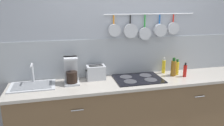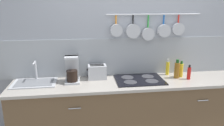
{
  "view_description": "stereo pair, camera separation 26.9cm",
  "coord_description": "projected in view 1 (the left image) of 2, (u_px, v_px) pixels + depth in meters",
  "views": [
    {
      "loc": [
        -0.93,
        -2.52,
        1.87
      ],
      "look_at": [
        -0.31,
        0.0,
        1.15
      ],
      "focal_mm": 35.0,
      "sensor_mm": 36.0,
      "label": 1
    },
    {
      "loc": [
        -0.66,
        -2.57,
        1.87
      ],
      "look_at": [
        -0.31,
        0.0,
        1.15
      ],
      "focal_mm": 35.0,
      "sensor_mm": 36.0,
      "label": 2
    }
  ],
  "objects": [
    {
      "name": "sink_basin",
      "position": [
        33.0,
        85.0,
        2.62
      ],
      "size": [
        0.53,
        0.35,
        0.26
      ],
      "color": "#B7BABF",
      "rests_on": "countertop"
    },
    {
      "name": "countertop",
      "position": [
        135.0,
        82.0,
        2.83
      ],
      "size": [
        3.16,
        0.57,
        0.03
      ],
      "color": "#A59E93",
      "rests_on": "cabinet_base"
    },
    {
      "name": "bottle_vinegar",
      "position": [
        177.0,
        68.0,
        3.04
      ],
      "size": [
        0.06,
        0.06,
        0.22
      ],
      "color": "yellow",
      "rests_on": "countertop"
    },
    {
      "name": "toaster",
      "position": [
        96.0,
        72.0,
        2.86
      ],
      "size": [
        0.26,
        0.17,
        0.19
      ],
      "color": "#B7BABF",
      "rests_on": "countertop"
    },
    {
      "name": "coffee_maker",
      "position": [
        71.0,
        72.0,
        2.71
      ],
      "size": [
        0.18,
        0.22,
        0.33
      ],
      "color": "#B7BABF",
      "rests_on": "countertop"
    },
    {
      "name": "cooktop",
      "position": [
        138.0,
        79.0,
        2.88
      ],
      "size": [
        0.62,
        0.46,
        0.01
      ],
      "color": "black",
      "rests_on": "countertop"
    },
    {
      "name": "cabinet_base",
      "position": [
        135.0,
        113.0,
        2.95
      ],
      "size": [
        3.12,
        0.55,
        0.86
      ],
      "color": "brown",
      "rests_on": "ground_plane"
    },
    {
      "name": "bottle_sesame_oil",
      "position": [
        173.0,
        68.0,
        2.98
      ],
      "size": [
        0.07,
        0.07,
        0.25
      ],
      "color": "#8C5919",
      "rests_on": "countertop"
    },
    {
      "name": "bottle_olive_oil",
      "position": [
        164.0,
        66.0,
        3.11
      ],
      "size": [
        0.05,
        0.05,
        0.22
      ],
      "color": "yellow",
      "rests_on": "countertop"
    },
    {
      "name": "bottle_hot_sauce",
      "position": [
        185.0,
        71.0,
        2.96
      ],
      "size": [
        0.05,
        0.05,
        0.19
      ],
      "color": "red",
      "rests_on": "countertop"
    },
    {
      "name": "wall_back",
      "position": [
        129.0,
        47.0,
        3.03
      ],
      "size": [
        7.2,
        0.15,
        2.6
      ],
      "color": "#999EA8",
      "rests_on": "ground_plane"
    }
  ]
}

